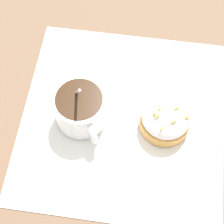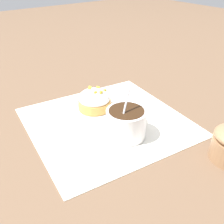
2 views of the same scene
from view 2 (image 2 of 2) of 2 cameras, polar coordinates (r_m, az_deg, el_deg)
The scene contains 4 objects.
ground_plane at distance 0.58m, azimuth -1.08°, elevation -2.22°, with size 3.00×3.00×0.00m, color brown.
paper_napkin at distance 0.58m, azimuth -1.08°, elevation -2.10°, with size 0.35×0.36×0.00m.
coffee_cup at distance 0.52m, azimuth 3.02°, elevation -2.15°, with size 0.08×0.10×0.10m.
frosted_pastry at distance 0.62m, azimuth -3.86°, elevation 2.61°, with size 0.08×0.08×0.05m.
Camera 2 is at (-0.39, 0.28, 0.32)m, focal length 42.00 mm.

